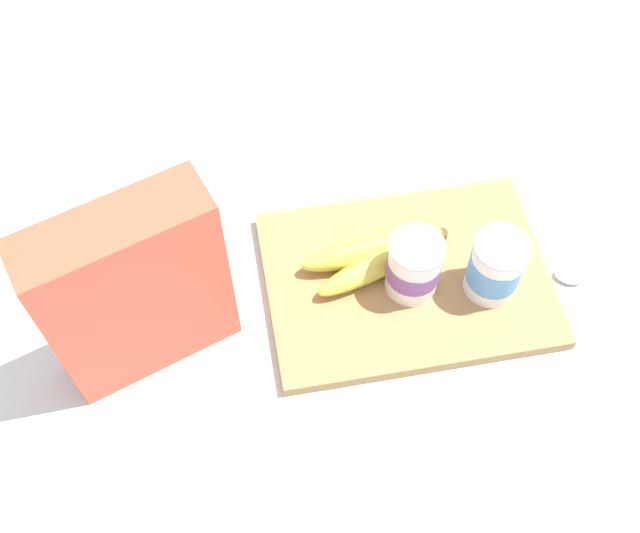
# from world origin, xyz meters

# --- Properties ---
(ground_plane) EXTENTS (2.40, 2.40, 0.00)m
(ground_plane) POSITION_xyz_m (0.00, 0.00, 0.00)
(ground_plane) COLOR silver
(cutting_board) EXTENTS (0.35, 0.25, 0.02)m
(cutting_board) POSITION_xyz_m (0.00, 0.00, 0.01)
(cutting_board) COLOR #A37A4C
(cutting_board) RESTS_ON ground_plane
(cereal_box) EXTENTS (0.20, 0.13, 0.25)m
(cereal_box) POSITION_xyz_m (0.31, 0.03, 0.12)
(cereal_box) COLOR #D85138
(cereal_box) RESTS_ON ground_plane
(yogurt_cup_front) EXTENTS (0.07, 0.07, 0.09)m
(yogurt_cup_front) POSITION_xyz_m (-0.09, 0.03, 0.06)
(yogurt_cup_front) COLOR white
(yogurt_cup_front) RESTS_ON cutting_board
(yogurt_cup_back) EXTENTS (0.07, 0.07, 0.09)m
(yogurt_cup_back) POSITION_xyz_m (0.00, 0.01, 0.06)
(yogurt_cup_back) COLOR white
(yogurt_cup_back) RESTS_ON cutting_board
(banana_bunch) EXTENTS (0.19, 0.09, 0.04)m
(banana_bunch) POSITION_xyz_m (0.03, -0.02, 0.04)
(banana_bunch) COLOR #DACD45
(banana_bunch) RESTS_ON cutting_board
(spoon) EXTENTS (0.13, 0.08, 0.01)m
(spoon) POSITION_xyz_m (-0.23, 0.04, 0.01)
(spoon) COLOR silver
(spoon) RESTS_ON ground_plane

